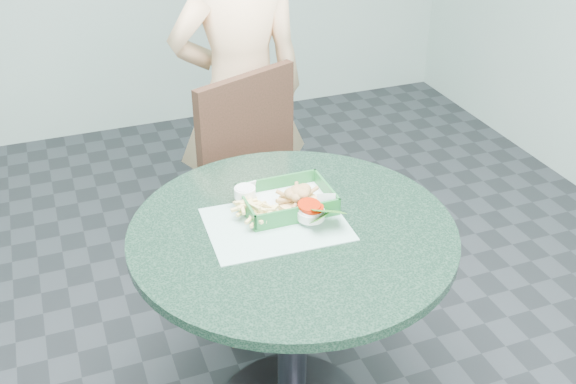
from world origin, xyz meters
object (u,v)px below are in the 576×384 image
object	(u,v)px
cafe_table	(292,279)
diner_person	(240,90)
dining_chair	(257,181)
food_basket	(287,208)
sauce_ramekin	(245,198)
crab_sandwich	(298,202)

from	to	relation	value
cafe_table	diner_person	distance (m)	1.02
cafe_table	diner_person	world-z (taller)	diner_person
dining_chair	food_basket	bearing A→B (deg)	-121.37
food_basket	cafe_table	bearing A→B (deg)	-101.64
sauce_ramekin	dining_chair	bearing A→B (deg)	68.37
diner_person	sauce_ramekin	world-z (taller)	diner_person
cafe_table	crab_sandwich	world-z (taller)	crab_sandwich
crab_sandwich	sauce_ramekin	world-z (taller)	crab_sandwich
sauce_ramekin	diner_person	bearing A→B (deg)	73.72
cafe_table	dining_chair	world-z (taller)	dining_chair
cafe_table	diner_person	xyz separation A→B (m)	(0.15, 0.98, 0.21)
dining_chair	diner_person	size ratio (longest dim) A/B	0.59
cafe_table	sauce_ramekin	bearing A→B (deg)	121.20
food_basket	sauce_ramekin	world-z (taller)	sauce_ramekin
diner_person	food_basket	xyz separation A→B (m)	(-0.13, -0.88, -0.03)
diner_person	dining_chair	bearing A→B (deg)	86.75
food_basket	dining_chair	bearing A→B (deg)	80.89
crab_sandwich	cafe_table	bearing A→B (deg)	-121.25
cafe_table	food_basket	size ratio (longest dim) A/B	3.57
dining_chair	diner_person	distance (m)	0.41
diner_person	food_basket	bearing A→B (deg)	85.13
crab_sandwich	sauce_ramekin	size ratio (longest dim) A/B	1.92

